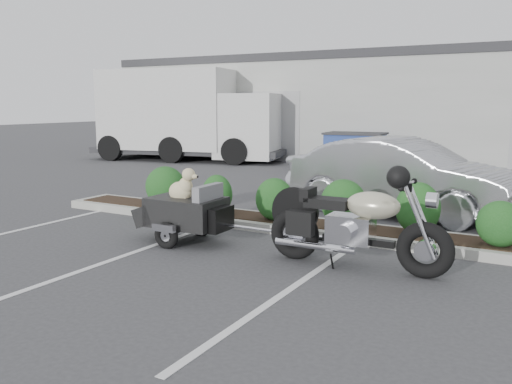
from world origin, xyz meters
The scene contains 8 objects.
ground centered at (0.00, 0.00, 0.00)m, with size 90.00×90.00×0.00m, color #38383A.
planter_kerb centered at (1.00, 2.20, 0.07)m, with size 12.00×1.00×0.15m, color #9E9E93.
building centered at (0.00, 17.00, 2.00)m, with size 26.00×10.00×4.00m, color #9EA099.
motorcycle centered at (1.58, 0.58, 0.58)m, with size 2.51×0.85×1.45m.
pet_trailer centered at (-1.21, 0.60, 0.50)m, with size 2.00×1.11×1.20m.
sedan centered at (1.23, 4.38, 0.75)m, with size 1.59×4.56×1.50m, color #ABACB2.
dumpster centered at (-1.90, 10.65, 0.63)m, with size 1.97×1.42×1.23m.
delivery_truck centered at (-8.62, 10.82, 1.64)m, with size 7.79×3.89×3.41m.
Camera 1 is at (3.84, -6.13, 2.18)m, focal length 38.00 mm.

